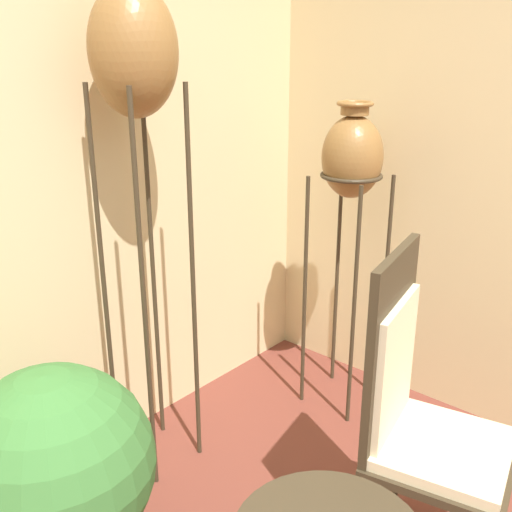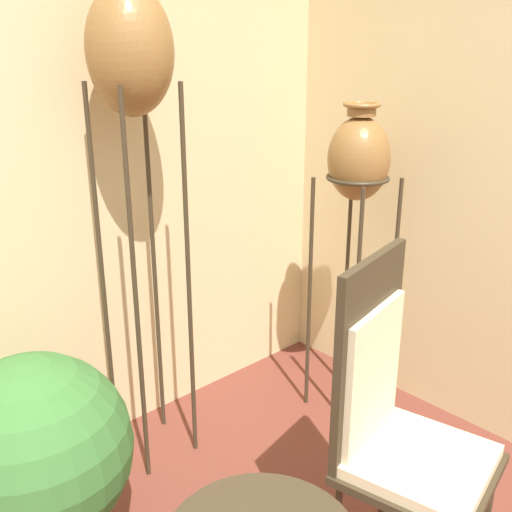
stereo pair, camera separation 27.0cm
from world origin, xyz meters
TOP-DOWN VIEW (x-y plane):
  - vase_stand_tall at (0.55, 1.55)m, footprint 0.33×0.33m
  - vase_stand_medium at (1.48, 1.18)m, footprint 0.31×0.31m
  - chair at (0.77, 0.42)m, footprint 0.55×0.54m
  - potted_plant at (-0.11, 1.28)m, footprint 0.68×0.68m

SIDE VIEW (x-z plane):
  - potted_plant at x=-0.11m, z-range 0.04..0.86m
  - chair at x=0.77m, z-range 0.04..1.22m
  - vase_stand_medium at x=1.48m, z-range 0.49..2.05m
  - vase_stand_tall at x=0.55m, z-range 0.70..2.79m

